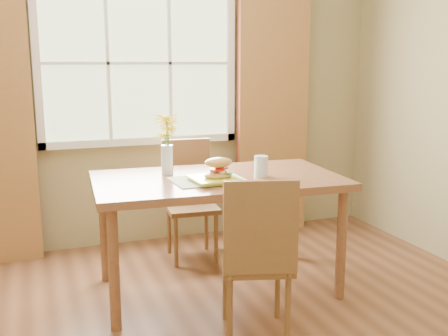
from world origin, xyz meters
TOP-DOWN VIEW (x-y plane):
  - room at (0.00, 0.00)m, footprint 4.24×3.84m
  - window at (0.00, 1.87)m, footprint 1.62×0.06m
  - curtain_right at (1.15, 1.78)m, footprint 0.65×0.08m
  - dining_table at (0.27, 0.75)m, footprint 1.64×0.99m
  - chair_near at (0.25, 0.05)m, footprint 0.48×0.48m
  - chair_far at (0.28, 1.43)m, footprint 0.41×0.41m
  - placemat at (0.18, 0.67)m, footprint 0.46×0.35m
  - plate at (0.20, 0.61)m, footprint 0.30×0.30m
  - croissant_sandwich at (0.22, 0.60)m, footprint 0.19×0.13m
  - water_glass at (0.54, 0.66)m, footprint 0.09×0.09m
  - flower_vase at (-0.02, 0.95)m, footprint 0.16×0.16m

SIDE VIEW (x-z plane):
  - chair_far at x=0.28m, z-range 0.04..0.96m
  - chair_near at x=0.25m, z-range 0.04..0.97m
  - dining_table at x=0.27m, z-range 0.31..1.08m
  - placemat at x=0.18m, z-range 0.77..0.78m
  - plate at x=0.20m, z-range 0.78..0.79m
  - water_glass at x=0.54m, z-range 0.77..0.91m
  - croissant_sandwich at x=0.22m, z-range 0.79..0.93m
  - flower_vase at x=-0.02m, z-range 0.83..1.23m
  - curtain_right at x=1.15m, z-range 0.00..2.20m
  - room at x=0.00m, z-range -0.02..2.72m
  - window at x=0.00m, z-range 0.84..2.16m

